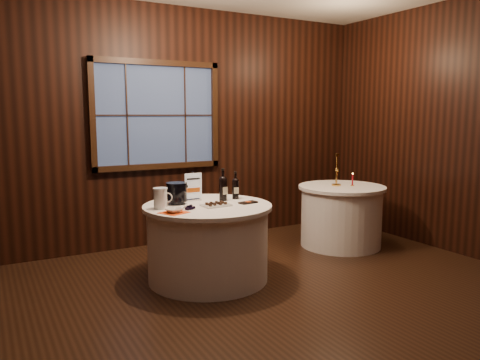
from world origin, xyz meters
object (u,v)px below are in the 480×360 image
chocolate_box (248,202)px  red_candle (352,181)px  grape_bunch (190,208)px  main_table (208,242)px  sign_stand (193,191)px  cracker_bowl (174,210)px  port_bottle_right (235,187)px  glass_pitcher (161,198)px  ice_bucket (177,193)px  port_bottle_left (223,187)px  chocolate_plate (216,205)px  side_table (341,216)px  brass_candlestick (337,174)px

chocolate_box → red_candle: size_ratio=1.14×
grape_bunch → main_table: bearing=31.1°
sign_stand → cracker_bowl: bearing=-129.1°
sign_stand → port_bottle_right: 0.45m
main_table → glass_pitcher: glass_pitcher is taller
cracker_bowl → grape_bunch: bearing=16.6°
port_bottle_right → ice_bucket: (-0.65, 0.03, -0.01)m
main_table → ice_bucket: ice_bucket is taller
cracker_bowl → port_bottle_left: bearing=26.1°
sign_stand → chocolate_plate: (0.08, -0.38, -0.09)m
chocolate_plate → glass_pitcher: size_ratio=1.42×
main_table → side_table: same height
port_bottle_left → chocolate_plate: size_ratio=1.19×
sign_stand → grape_bunch: sign_stand is taller
sign_stand → brass_candlestick: brass_candlestick is taller
sign_stand → port_bottle_right: sign_stand is taller
chocolate_plate → grape_bunch: 0.29m
ice_bucket → glass_pitcher: ice_bucket is taller
ice_bucket → port_bottle_left: bearing=-6.6°
chocolate_box → red_candle: (1.72, 0.37, 0.06)m
port_bottle_right → grape_bunch: 0.72m
red_candle → sign_stand: bearing=179.1°
main_table → grape_bunch: grape_bunch is taller
chocolate_plate → port_bottle_left: bearing=50.2°
side_table → sign_stand: sign_stand is taller
port_bottle_left → chocolate_box: (0.15, -0.25, -0.14)m
sign_stand → red_candle: (2.15, -0.03, -0.04)m
port_bottle_left → grape_bunch: size_ratio=1.88×
port_bottle_left → grape_bunch: bearing=-158.3°
ice_bucket → cracker_bowl: ice_bucket is taller
main_table → cracker_bowl: cracker_bowl is taller
port_bottle_right → side_table: bearing=18.8°
sign_stand → port_bottle_right: (0.43, -0.12, 0.03)m
side_table → red_candle: red_candle is taller
port_bottle_left → grape_bunch: 0.57m
sign_stand → port_bottle_left: size_ratio=0.88×
chocolate_plate → ice_bucket: bearing=135.2°
port_bottle_left → brass_candlestick: size_ratio=0.83×
side_table → brass_candlestick: (-0.06, 0.04, 0.53)m
port_bottle_right → red_candle: port_bottle_right is taller
glass_pitcher → port_bottle_right: bearing=23.1°
chocolate_plate → chocolate_box: size_ratio=1.52×
red_candle → port_bottle_right: bearing=-177.1°
main_table → red_candle: red_candle is taller
cracker_bowl → red_candle: 2.58m
chocolate_plate → grape_bunch: size_ratio=1.58×
chocolate_plate → cracker_bowl: 0.48m
side_table → port_bottle_left: 1.85m
main_table → ice_bucket: 0.59m
port_bottle_right → cracker_bowl: size_ratio=1.85×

